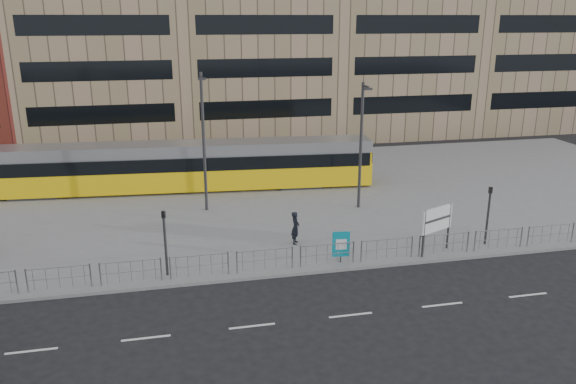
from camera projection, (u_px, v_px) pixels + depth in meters
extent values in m
plane|color=black|center=(282.00, 277.00, 25.84)|extent=(120.00, 120.00, 0.00)
cube|color=gray|center=(245.00, 197.00, 37.01)|extent=(64.00, 24.00, 0.15)
cube|color=gray|center=(282.00, 275.00, 25.87)|extent=(64.00, 0.25, 0.17)
cube|color=#9D8065|center=(103.00, 22.00, 52.25)|extent=(14.00, 16.00, 22.00)
cube|color=#9D8065|center=(252.00, 11.00, 54.78)|extent=(14.00, 16.00, 24.00)
cube|color=#9D8065|center=(386.00, 26.00, 58.05)|extent=(14.00, 16.00, 21.00)
cube|color=#9D8065|center=(508.00, 16.00, 60.57)|extent=(14.00, 16.00, 23.00)
cylinder|color=gray|center=(321.00, 245.00, 26.35)|extent=(32.00, 0.05, 0.05)
cylinder|color=gray|center=(321.00, 255.00, 26.50)|extent=(32.00, 0.04, 0.04)
cube|color=white|center=(327.00, 318.00, 22.31)|extent=(62.00, 0.12, 0.01)
cube|color=yellow|center=(171.00, 177.00, 38.07)|extent=(27.51, 4.74, 1.57)
cube|color=black|center=(170.00, 161.00, 37.75)|extent=(27.12, 4.75, 0.88)
cube|color=#9C9DA1|center=(169.00, 149.00, 37.50)|extent=(27.49, 4.54, 0.78)
cube|color=yellow|center=(359.00, 161.00, 39.55)|extent=(1.34, 2.29, 2.54)
cylinder|color=#2D2D30|center=(170.00, 166.00, 37.85)|extent=(2.51, 2.51, 2.93)
cube|color=#2D2D30|center=(299.00, 181.00, 39.40)|extent=(3.12, 2.69, 0.49)
cube|color=#2D2D30|center=(37.00, 191.00, 37.15)|extent=(3.12, 2.69, 0.49)
cylinder|color=#2D2D30|center=(424.00, 234.00, 27.27)|extent=(0.10, 0.10, 2.40)
cylinder|color=#2D2D30|center=(449.00, 226.00, 28.33)|extent=(0.10, 0.10, 2.40)
cube|color=white|center=(437.00, 219.00, 27.63)|extent=(1.94, 0.92, 1.25)
cylinder|color=#2D2D30|center=(341.00, 254.00, 26.87)|extent=(0.06, 0.06, 0.84)
cube|color=#0B90A6|center=(341.00, 244.00, 26.72)|extent=(0.84, 0.17, 1.26)
cube|color=white|center=(341.00, 244.00, 26.68)|extent=(0.52, 0.08, 0.53)
imported|color=black|center=(295.00, 228.00, 29.02)|extent=(0.63, 0.74, 1.73)
cylinder|color=#2D2D30|center=(165.00, 245.00, 25.24)|extent=(0.12, 0.12, 3.00)
imported|color=#2D2D30|center=(164.00, 222.00, 24.91)|extent=(0.23, 0.25, 1.00)
cylinder|color=#2D2D30|center=(488.00, 217.00, 28.74)|extent=(0.12, 0.12, 3.00)
imported|color=#2D2D30|center=(490.00, 196.00, 28.41)|extent=(0.17, 0.21, 1.00)
cylinder|color=#2D2D30|center=(204.00, 143.00, 33.11)|extent=(0.18, 0.18, 8.30)
cylinder|color=#2D2D30|center=(201.00, 76.00, 31.56)|extent=(0.14, 0.90, 0.14)
cube|color=#2D2D30|center=(202.00, 79.00, 31.17)|extent=(0.45, 0.20, 0.12)
cylinder|color=#2D2D30|center=(361.00, 147.00, 33.68)|extent=(0.18, 0.18, 7.68)
cylinder|color=#2D2D30|center=(365.00, 86.00, 32.22)|extent=(0.14, 0.90, 0.14)
cube|color=#2D2D30|center=(368.00, 89.00, 31.83)|extent=(0.45, 0.20, 0.12)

